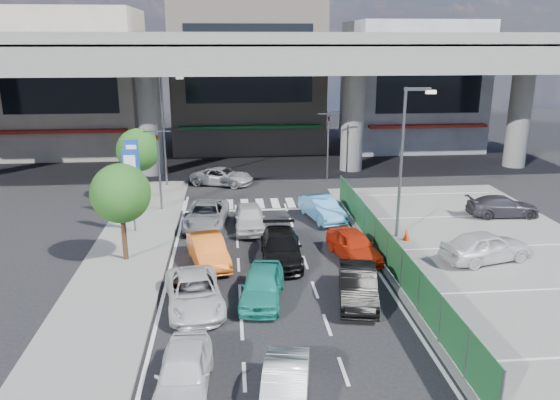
{
  "coord_description": "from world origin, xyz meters",
  "views": [
    {
      "loc": [
        -1.87,
        -21.05,
        10.28
      ],
      "look_at": [
        0.66,
        5.95,
        2.3
      ],
      "focal_mm": 35.0,
      "sensor_mm": 36.0,
      "label": 1
    }
  ],
  "objects": [
    {
      "name": "building_east",
      "position": [
        16.0,
        31.97,
        5.99
      ],
      "size": [
        12.0,
        10.9,
        12.0
      ],
      "color": "gray",
      "rests_on": "ground"
    },
    {
      "name": "street_lamp_right",
      "position": [
        7.17,
        6.0,
        4.77
      ],
      "size": [
        1.65,
        0.22,
        8.0
      ],
      "color": "#595B60",
      "rests_on": "ground"
    },
    {
      "name": "hatch_black_mid_right",
      "position": [
        3.17,
        -1.17,
        0.69
      ],
      "size": [
        2.17,
        4.38,
        1.38
      ],
      "primitive_type": "imported",
      "rotation": [
        0.0,
        0.0,
        -0.18
      ],
      "color": "black",
      "rests_on": "ground"
    },
    {
      "name": "sedan_white_mid_left",
      "position": [
        -3.42,
        -1.13,
        0.64
      ],
      "size": [
        2.75,
        4.86,
        1.28
      ],
      "primitive_type": "imported",
      "rotation": [
        0.0,
        0.0,
        0.14
      ],
      "color": "silver",
      "rests_on": "ground"
    },
    {
      "name": "wagon_silver_front_left",
      "position": [
        -3.31,
        8.79,
        0.68
      ],
      "size": [
        2.71,
        5.07,
        1.36
      ],
      "primitive_type": "imported",
      "rotation": [
        0.0,
        0.0,
        -0.1
      ],
      "color": "#989B9E",
      "rests_on": "ground"
    },
    {
      "name": "crossing_wagon_silver",
      "position": [
        -2.5,
        18.09,
        0.64
      ],
      "size": [
        5.02,
        3.6,
        1.27
      ],
      "primitive_type": "imported",
      "rotation": [
        0.0,
        0.0,
        1.21
      ],
      "color": "#9F9FA7",
      "rests_on": "ground"
    },
    {
      "name": "parked_sedan_white",
      "position": [
        10.19,
        2.27,
        0.81
      ],
      "size": [
        4.71,
        2.79,
        1.5
      ],
      "primitive_type": "imported",
      "rotation": [
        0.0,
        0.0,
        1.82
      ],
      "color": "silver",
      "rests_on": "parking_lot"
    },
    {
      "name": "taxi_teal_mid",
      "position": [
        -0.7,
        -0.78,
        0.69
      ],
      "size": [
        2.26,
        4.26,
        1.38
      ],
      "primitive_type": "imported",
      "rotation": [
        0.0,
        0.0,
        -0.16
      ],
      "color": "teal",
      "rests_on": "ground"
    },
    {
      "name": "building_center",
      "position": [
        0.0,
        32.97,
        7.49
      ],
      "size": [
        14.0,
        10.9,
        15.0
      ],
      "color": "gray",
      "rests_on": "ground"
    },
    {
      "name": "traffic_light_right",
      "position": [
        5.5,
        19.0,
        3.94
      ],
      "size": [
        1.6,
        1.24,
        5.2
      ],
      "color": "#595B60",
      "rests_on": "ground"
    },
    {
      "name": "signboard_near",
      "position": [
        -7.2,
        7.99,
        3.06
      ],
      "size": [
        0.8,
        0.14,
        4.7
      ],
      "color": "#595B60",
      "rests_on": "ground"
    },
    {
      "name": "tree_near",
      "position": [
        -7.0,
        4.0,
        3.39
      ],
      "size": [
        2.8,
        2.8,
        4.8
      ],
      "color": "#382314",
      "rests_on": "ground"
    },
    {
      "name": "kei_truck_front_right",
      "position": [
        3.48,
        9.46,
        0.69
      ],
      "size": [
        2.45,
        4.42,
        1.38
      ],
      "primitive_type": "imported",
      "rotation": [
        0.0,
        0.0,
        0.25
      ],
      "color": "#458EC1",
      "rests_on": "ground"
    },
    {
      "name": "sedan_white_front_mid",
      "position": [
        -0.87,
        8.03,
        0.69
      ],
      "size": [
        1.66,
        4.06,
        1.38
      ],
      "primitive_type": "imported",
      "rotation": [
        0.0,
        0.0,
        0.01
      ],
      "color": "silver",
      "rests_on": "ground"
    },
    {
      "name": "parked_sedan_dgrey",
      "position": [
        14.37,
        8.85,
        0.67
      ],
      "size": [
        4.31,
        1.92,
        1.23
      ],
      "primitive_type": "imported",
      "rotation": [
        0.0,
        0.0,
        1.52
      ],
      "color": "#302F35",
      "rests_on": "parking_lot"
    },
    {
      "name": "ground",
      "position": [
        0.0,
        0.0,
        0.0
      ],
      "size": [
        120.0,
        120.0,
        0.0
      ],
      "primitive_type": "plane",
      "color": "black",
      "rests_on": "ground"
    },
    {
      "name": "van_white_back_left",
      "position": [
        -3.42,
        -6.57,
        0.68
      ],
      "size": [
        1.76,
        4.03,
        1.35
      ],
      "primitive_type": "imported",
      "rotation": [
        0.0,
        0.0,
        -0.04
      ],
      "color": "silver",
      "rests_on": "ground"
    },
    {
      "name": "fence_run",
      "position": [
        5.3,
        1.0,
        0.9
      ],
      "size": [
        0.16,
        22.0,
        1.8
      ],
      "primitive_type": null,
      "color": "#1C5329",
      "rests_on": "ground"
    },
    {
      "name": "tree_far",
      "position": [
        -7.8,
        14.5,
        3.39
      ],
      "size": [
        2.8,
        2.8,
        4.8
      ],
      "color": "#382314",
      "rests_on": "ground"
    },
    {
      "name": "sidewalk_left",
      "position": [
        -7.0,
        4.0,
        0.06
      ],
      "size": [
        4.0,
        30.0,
        0.12
      ],
      "primitive_type": "cube",
      "color": "slate",
      "rests_on": "ground"
    },
    {
      "name": "signboard_far",
      "position": [
        -7.6,
        10.99,
        3.06
      ],
      "size": [
        0.8,
        0.14,
        4.7
      ],
      "color": "#595B60",
      "rests_on": "ground"
    },
    {
      "name": "traffic_light_left",
      "position": [
        -6.2,
        12.0,
        3.94
      ],
      "size": [
        1.6,
        1.24,
        5.2
      ],
      "color": "#595B60",
      "rests_on": "ground"
    },
    {
      "name": "parking_lot",
      "position": [
        11.0,
        2.0,
        0.03
      ],
      "size": [
        12.0,
        28.0,
        0.06
      ],
      "primitive_type": "cube",
      "color": "slate",
      "rests_on": "ground"
    },
    {
      "name": "traffic_cone",
      "position": [
        7.33,
        5.35,
        0.41
      ],
      "size": [
        0.44,
        0.44,
        0.7
      ],
      "primitive_type": "cone",
      "rotation": [
        0.0,
        0.0,
        0.26
      ],
      "color": "red",
      "rests_on": "parking_lot"
    },
    {
      "name": "taxi_orange_left",
      "position": [
        -3.02,
        3.26,
        0.69
      ],
      "size": [
        2.34,
        4.41,
        1.38
      ],
      "primitive_type": "imported",
      "rotation": [
        0.0,
        0.0,
        0.22
      ],
      "color": "orange",
      "rests_on": "ground"
    },
    {
      "name": "building_west",
      "position": [
        -16.0,
        31.97,
        6.49
      ],
      "size": [
        12.0,
        10.9,
        13.0
      ],
      "color": "gray",
      "rests_on": "ground"
    },
    {
      "name": "hatch_white_back_mid",
      "position": [
        -0.47,
        -7.59,
        0.62
      ],
      "size": [
        1.92,
        3.91,
        1.23
      ],
      "primitive_type": "imported",
      "rotation": [
        0.0,
        0.0,
        -0.17
      ],
      "color": "silver",
      "rests_on": "ground"
    },
    {
      "name": "street_lamp_left",
      "position": [
        -6.33,
        18.0,
        4.77
      ],
      "size": [
        1.65,
        0.22,
        8.0
      ],
      "color": "#595B60",
      "rests_on": "ground"
    },
    {
      "name": "sedan_black_mid",
      "position": [
        0.46,
        3.29,
        0.69
      ],
      "size": [
        2.11,
        4.82,
        1.38
      ],
      "primitive_type": "imported",
      "rotation": [
        0.0,
        0.0,
        -0.04
      ],
      "color": "black",
      "rests_on": "ground"
    },
    {
      "name": "taxi_orange_right",
      "position": [
        4.02,
        3.31,
        0.69
      ],
      "size": [
        2.41,
        4.3,
        1.38
      ],
      "primitive_type": "imported",
      "rotation": [
        0.0,
        0.0,
        0.2
      ],
      "color": "red",
      "rests_on": "ground"
    },
    {
      "name": "expressway",
      "position": [
        0.0,
        22.0,
        8.76
      ],
      "size": [
        64.0,
        14.0,
        10.75
      ],
      "color": "slate",
      "rests_on": "ground"
    }
  ]
}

